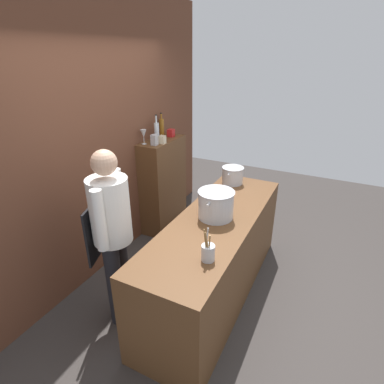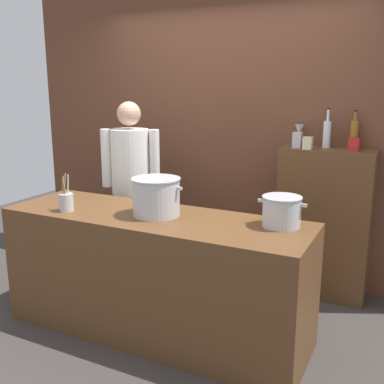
% 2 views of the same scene
% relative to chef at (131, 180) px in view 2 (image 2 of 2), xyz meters
% --- Properties ---
extents(ground_plane, '(8.00, 8.00, 0.00)m').
position_rel_chef_xyz_m(ground_plane, '(0.67, -0.70, -0.96)').
color(ground_plane, '#383330').
extents(brick_back_panel, '(4.40, 0.10, 3.00)m').
position_rel_chef_xyz_m(brick_back_panel, '(0.67, 0.70, 0.54)').
color(brick_back_panel, brown).
rests_on(brick_back_panel, ground_plane).
extents(prep_counter, '(2.24, 0.70, 0.90)m').
position_rel_chef_xyz_m(prep_counter, '(0.67, -0.70, -0.51)').
color(prep_counter, brown).
rests_on(prep_counter, ground_plane).
extents(bar_cabinet, '(0.76, 0.32, 1.29)m').
position_rel_chef_xyz_m(bar_cabinet, '(1.63, 0.49, -0.32)').
color(bar_cabinet, brown).
rests_on(bar_cabinet, ground_plane).
extents(chef, '(0.50, 0.40, 1.66)m').
position_rel_chef_xyz_m(chef, '(0.00, 0.00, 0.00)').
color(chef, black).
rests_on(chef, ground_plane).
extents(stockpot_large, '(0.40, 0.35, 0.27)m').
position_rel_chef_xyz_m(stockpot_large, '(0.68, -0.69, 0.07)').
color(stockpot_large, '#B7BABF').
rests_on(stockpot_large, prep_counter).
extents(stockpot_small, '(0.32, 0.26, 0.20)m').
position_rel_chef_xyz_m(stockpot_small, '(1.54, -0.55, 0.04)').
color(stockpot_small, '#B7BABF').
rests_on(stockpot_small, prep_counter).
extents(utensil_crock, '(0.10, 0.10, 0.27)m').
position_rel_chef_xyz_m(utensil_crock, '(0.04, -0.89, 0.01)').
color(utensil_crock, '#B7BABF').
rests_on(utensil_crock, prep_counter).
extents(wine_bottle_amber, '(0.07, 0.07, 0.31)m').
position_rel_chef_xyz_m(wine_bottle_amber, '(1.81, 0.59, 0.44)').
color(wine_bottle_amber, '#8C5919').
rests_on(wine_bottle_amber, bar_cabinet).
extents(wine_bottle_clear, '(0.06, 0.06, 0.33)m').
position_rel_chef_xyz_m(wine_bottle_clear, '(1.60, 0.54, 0.44)').
color(wine_bottle_clear, silver).
rests_on(wine_bottle_clear, bar_cabinet).
extents(wine_glass_wide, '(0.08, 0.08, 0.18)m').
position_rel_chef_xyz_m(wine_glass_wide, '(1.36, 0.57, 0.45)').
color(wine_glass_wide, silver).
rests_on(wine_glass_wide, bar_cabinet).
extents(spice_tin_red, '(0.08, 0.08, 0.10)m').
position_rel_chef_xyz_m(spice_tin_red, '(1.83, 0.46, 0.37)').
color(spice_tin_red, red).
rests_on(spice_tin_red, bar_cabinet).
extents(spice_tin_cream, '(0.07, 0.07, 0.10)m').
position_rel_chef_xyz_m(spice_tin_cream, '(1.48, 0.38, 0.37)').
color(spice_tin_cream, beige).
rests_on(spice_tin_cream, bar_cabinet).
extents(spice_tin_silver, '(0.07, 0.07, 0.13)m').
position_rel_chef_xyz_m(spice_tin_silver, '(1.38, 0.43, 0.39)').
color(spice_tin_silver, '#B2B2B7').
rests_on(spice_tin_silver, bar_cabinet).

